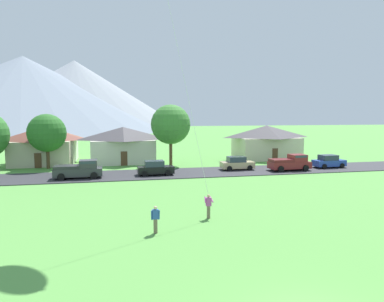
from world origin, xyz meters
The scene contains 15 objects.
road_strip centered at (0.00, 31.50, 0.04)m, with size 160.00×7.39×0.08m, color #2D2D33.
mountain_west_ridge centered at (-24.58, 170.49, 16.42)m, with size 106.99×106.99×32.83m, color #8E939E.
mountain_central_ridge centered at (-45.45, 161.60, 16.41)m, with size 132.56×132.56×32.82m, color gray.
house_leftmost centered at (-5.28, 42.58, 2.74)m, with size 9.73×6.52×5.30m.
house_left_center centered at (-16.09, 46.16, 2.68)m, with size 8.06×8.31×5.18m.
house_right_center centered at (17.25, 42.35, 2.78)m, with size 10.36×6.96×5.37m.
house_rightmost centered at (-16.56, 43.48, 2.76)m, with size 8.64×7.91×5.33m.
tree_near_left centered at (1.14, 38.51, 5.73)m, with size 5.51×5.51×8.50m.
tree_left_of_center centered at (-15.15, 38.99, 4.71)m, with size 4.96×4.96×7.20m.
parked_car_tan_west_end centered at (8.76, 32.38, 0.87)m, with size 4.23×2.13×1.68m.
parked_car_blue_mid_west centered at (21.33, 31.48, 0.87)m, with size 4.27×2.21×1.68m.
parked_car_black_east_end centered at (-1.94, 30.65, 0.87)m, with size 4.20×2.09×1.68m.
pickup_truck_charcoal_west_side centered at (-10.41, 30.38, 1.06)m, with size 5.27×2.48×1.99m.
pickup_truck_maroon_east_side centered at (15.18, 30.40, 1.06)m, with size 5.23×2.38×1.99m.
watcher_person centered at (-4.24, 10.52, 0.88)m, with size 0.56×0.24×1.68m.
Camera 1 is at (-6.54, -10.15, 7.15)m, focal length 33.05 mm.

